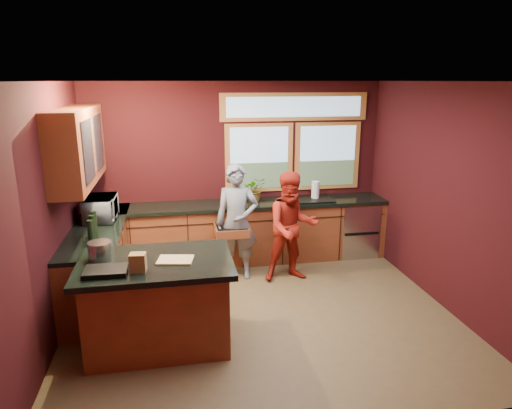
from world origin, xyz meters
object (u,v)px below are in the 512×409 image
object	(u,v)px
person_grey	(237,222)
person_red	(292,227)
island	(158,302)
stock_pot	(100,250)
cutting_board	(175,260)

from	to	relation	value
person_grey	person_red	size ratio (longest dim) A/B	1.06
island	person_red	xyz separation A→B (m)	(1.78, 1.33, 0.29)
person_grey	stock_pot	xyz separation A→B (m)	(-1.61, -1.40, 0.22)
island	stock_pot	distance (m)	0.80
cutting_board	person_grey	bearing A→B (deg)	61.88
island	cutting_board	size ratio (longest dim) A/B	4.43
person_grey	cutting_board	size ratio (longest dim) A/B	4.63
person_grey	stock_pot	world-z (taller)	person_grey
island	person_red	distance (m)	2.24
person_red	stock_pot	distance (m)	2.63
person_grey	cutting_board	bearing A→B (deg)	-108.71
person_grey	person_red	xyz separation A→B (m)	(0.73, -0.22, -0.04)
person_grey	cutting_board	distance (m)	1.82
person_red	person_grey	bearing A→B (deg)	161.15
person_grey	person_red	distance (m)	0.76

